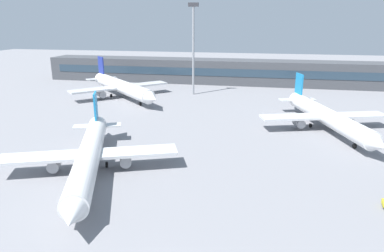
# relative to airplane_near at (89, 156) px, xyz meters

# --- Properties ---
(ground_plane) EXTENTS (400.00, 400.00, 0.00)m
(ground_plane) POSITION_rel_airplane_near_xyz_m (17.96, 19.29, -3.05)
(ground_plane) COLOR gray
(terminal_building) EXTENTS (153.65, 12.13, 9.00)m
(terminal_building) POSITION_rel_airplane_near_xyz_m (17.96, 88.07, 1.45)
(terminal_building) COLOR #3F4247
(terminal_building) RESTS_ON ground_plane
(airplane_near) EXTENTS (27.74, 38.67, 10.00)m
(airplane_near) POSITION_rel_airplane_near_xyz_m (0.00, 0.00, 0.00)
(airplane_near) COLOR silver
(airplane_near) RESTS_ON ground_plane
(airplane_mid) EXTENTS (28.72, 40.25, 10.24)m
(airplane_mid) POSITION_rel_airplane_near_xyz_m (40.44, 32.00, 0.07)
(airplane_mid) COLOR silver
(airplane_mid) RESTS_ON ground_plane
(airplane_far) EXTENTS (35.09, 34.86, 11.31)m
(airplane_far) POSITION_rel_airplane_near_xyz_m (-17.21, 55.06, 0.40)
(airplane_far) COLOR white
(airplane_far) RESTS_ON ground_plane
(floodlight_tower_west) EXTENTS (3.20, 0.80, 28.69)m
(floodlight_tower_west) POSITION_rel_airplane_near_xyz_m (3.78, 64.65, 13.36)
(floodlight_tower_west) COLOR gray
(floodlight_tower_west) RESTS_ON ground_plane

